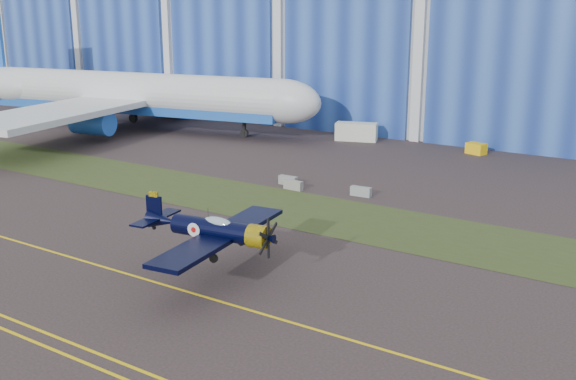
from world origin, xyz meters
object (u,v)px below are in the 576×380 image
Objects in this scene: warbird at (213,229)px; jetliner at (127,48)px; shipping_container at (356,132)px; tug at (476,149)px.

warbird is 0.19× the size of jetliner.
jetliner is at bearing 178.66° from shipping_container.
tug is at bearing 1.26° from jetliner.
warbird is 47.94m from tug.
tug is at bearing -16.94° from shipping_container.
shipping_container is (-14.24, 47.49, -2.16)m from warbird.
jetliner is 13.90× the size of shipping_container.
warbird reaches higher than tug.
tug is (2.06, 47.82, -2.68)m from warbird.
jetliner is at bearing -150.27° from tug.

